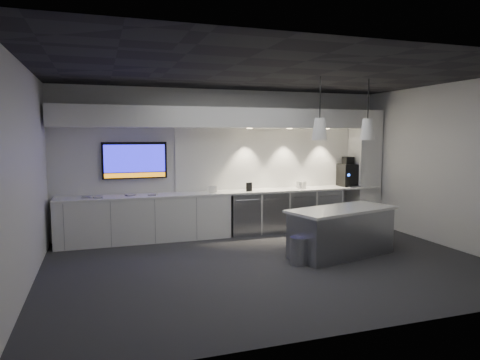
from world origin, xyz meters
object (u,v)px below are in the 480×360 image
object	(u,v)px
bin	(299,251)
island	(341,231)
wall_tv	(135,160)
coffee_machine	(348,174)

from	to	relation	value
bin	island	bearing A→B (deg)	15.05
wall_tv	island	bearing A→B (deg)	-36.03
island	bin	world-z (taller)	island
bin	coffee_machine	size ratio (longest dim) A/B	0.66
island	coffee_machine	world-z (taller)	coffee_machine
bin	coffee_machine	bearing A→B (deg)	44.96
island	bin	size ratio (longest dim) A/B	4.72
wall_tv	island	world-z (taller)	wall_tv
wall_tv	bin	bearing A→B (deg)	-48.18
coffee_machine	bin	bearing A→B (deg)	-133.50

